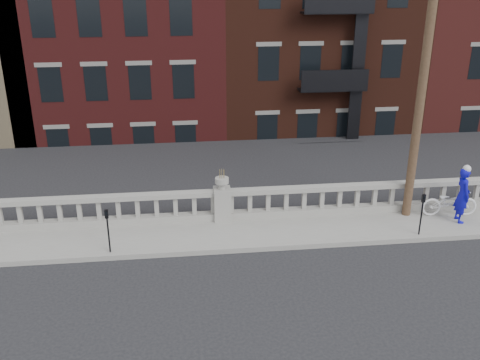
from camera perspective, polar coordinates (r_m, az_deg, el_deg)
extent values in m
plane|color=black|center=(14.41, -0.49, -11.58)|extent=(120.00, 120.00, 0.00)
cube|color=gray|center=(16.95, -1.60, -5.81)|extent=(32.00, 2.20, 0.15)
cube|color=gray|center=(17.71, -1.89, -3.82)|extent=(28.00, 0.34, 0.25)
cube|color=gray|center=(17.37, -1.93, -1.36)|extent=(28.00, 0.34, 0.16)
cube|color=gray|center=(17.53, -1.91, -2.57)|extent=(0.55, 0.55, 1.10)
cylinder|color=gray|center=(17.27, -1.94, -0.60)|extent=(0.24, 0.24, 0.20)
cylinder|color=gray|center=(17.20, -1.94, -0.05)|extent=(0.44, 0.44, 0.18)
cube|color=#605E59|center=(19.33, -1.88, -10.60)|extent=(36.00, 0.50, 5.15)
cube|color=black|center=(40.16, -4.53, 2.59)|extent=(80.00, 44.00, 0.50)
cube|color=#595651|center=(23.17, -7.73, -6.56)|extent=(16.00, 7.00, 4.00)
cube|color=#595651|center=(50.75, 21.47, 15.95)|extent=(14.00, 14.00, 18.00)
cube|color=#4F1616|center=(32.57, -11.60, 10.89)|extent=(10.00, 14.00, 14.00)
cube|color=#38170F|center=(33.15, 6.21, 12.70)|extent=(10.00, 14.00, 15.50)
cube|color=#581E1A|center=(36.96, 21.62, 9.50)|extent=(10.00, 14.00, 12.00)
cylinder|color=#422D1E|center=(17.50, 19.11, 11.50)|extent=(0.28, 0.28, 10.00)
cylinder|color=black|center=(16.01, -13.83, -5.74)|extent=(0.05, 0.05, 1.10)
cube|color=black|center=(15.71, -14.06, -3.54)|extent=(0.10, 0.08, 0.26)
cube|color=black|center=(15.66, -14.09, -3.47)|extent=(0.06, 0.01, 0.08)
cylinder|color=black|center=(17.46, 18.73, -3.90)|extent=(0.05, 0.05, 1.10)
cube|color=black|center=(17.19, 19.00, -1.85)|extent=(0.10, 0.08, 0.26)
cube|color=black|center=(17.14, 19.08, -1.79)|extent=(0.06, 0.01, 0.08)
imported|color=white|center=(19.15, 21.47, -2.20)|extent=(1.88, 0.80, 0.96)
imported|color=#0D0BAB|center=(18.69, 22.64, -1.49)|extent=(0.50, 0.71, 1.84)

